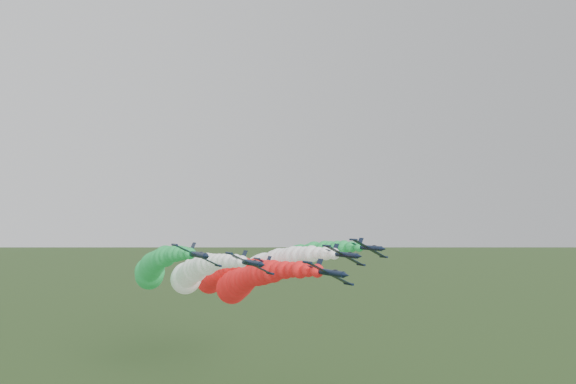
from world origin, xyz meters
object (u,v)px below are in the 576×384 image
Objects in this scene: jet_inner_left at (192,274)px; jet_outer_right at (290,261)px; jet_lead at (244,282)px; jet_outer_left at (153,268)px; jet_inner_right at (267,266)px; jet_trail at (218,275)px.

jet_inner_left is 31.80m from jet_outer_right.
jet_outer_left reaches higher than jet_lead.
jet_inner_right is 0.99× the size of jet_outer_left.
jet_lead is 1.00× the size of jet_outer_right.
jet_outer_right is at bearing 9.38° from jet_inner_left.
jet_outer_right is at bearing 1.28° from jet_outer_left.
jet_inner_right is at bearing -63.22° from jet_trail.
jet_outer_left is 22.30m from jet_trail.
jet_inner_right is 0.99× the size of jet_outer_right.
jet_lead is 15.50m from jet_inner_right.
jet_outer_left is at bearing 165.93° from jet_inner_right.
jet_inner_right reaches higher than jet_trail.
jet_inner_right is (11.56, 10.06, 2.34)m from jet_lead.
jet_inner_left is at bearing 171.98° from jet_inner_right.
jet_inner_right is 1.00× the size of jet_trail.
jet_inner_left is at bearing -170.62° from jet_outer_right.
jet_lead is at bearing -138.97° from jet_inner_right.
jet_inner_right is 14.22m from jet_outer_right.
jet_trail is (20.55, 7.88, -3.54)m from jet_outer_left.
jet_outer_right is at bearing -19.89° from jet_trail.
jet_outer_left is 1.00× the size of jet_outer_right.
jet_outer_right is (11.79, 7.93, 0.46)m from jet_inner_right.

